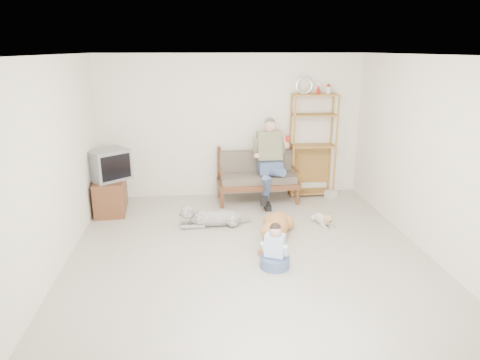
{
  "coord_description": "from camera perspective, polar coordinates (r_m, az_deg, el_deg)",
  "views": [
    {
      "loc": [
        -0.7,
        -5.3,
        2.77
      ],
      "look_at": [
        -0.03,
        1.0,
        0.82
      ],
      "focal_mm": 32.0,
      "sensor_mm": 36.0,
      "label": 1
    }
  ],
  "objects": [
    {
      "name": "ceiling",
      "position": [
        5.35,
        1.5,
        16.32
      ],
      "size": [
        5.5,
        5.5,
        0.0
      ],
      "primitive_type": "plane",
      "rotation": [
        3.14,
        0.0,
        0.0
      ],
      "color": "white",
      "rests_on": "ground"
    },
    {
      "name": "wall_left",
      "position": [
        5.78,
        -24.01,
        1.34
      ],
      "size": [
        0.0,
        5.5,
        5.5
      ],
      "primitive_type": "plane",
      "rotation": [
        1.57,
        0.0,
        1.57
      ],
      "color": "white",
      "rests_on": "ground"
    },
    {
      "name": "wall_back",
      "position": [
        8.21,
        -1.1,
        7.13
      ],
      "size": [
        5.0,
        0.0,
        5.0
      ],
      "primitive_type": "plane",
      "rotation": [
        1.57,
        0.0,
        0.0
      ],
      "color": "white",
      "rests_on": "ground"
    },
    {
      "name": "wall_outlet",
      "position": [
        8.43,
        -9.54,
        -0.19
      ],
      "size": [
        0.12,
        0.02,
        0.08
      ],
      "primitive_type": "cube",
      "color": "white",
      "rests_on": "ground"
    },
    {
      "name": "crt_tv",
      "position": [
        7.7,
        -17.09,
        1.97
      ],
      "size": [
        0.81,
        0.79,
        0.52
      ],
      "rotation": [
        0.0,
        0.0,
        -0.89
      ],
      "color": "slate",
      "rests_on": "tv_stand"
    },
    {
      "name": "etagere",
      "position": [
        8.36,
        9.67,
        4.7
      ],
      "size": [
        0.88,
        0.38,
        2.29
      ],
      "color": "#AB7935",
      "rests_on": "ground"
    },
    {
      "name": "wall_right",
      "position": [
        6.36,
        24.37,
        2.63
      ],
      "size": [
        0.0,
        5.5,
        5.5
      ],
      "primitive_type": "plane",
      "rotation": [
        1.57,
        0.0,
        -1.57
      ],
      "color": "white",
      "rests_on": "ground"
    },
    {
      "name": "shaggy_dog",
      "position": [
        6.99,
        -4.07,
        -4.98
      ],
      "size": [
        1.25,
        0.32,
        0.37
      ],
      "rotation": [
        0.0,
        0.0,
        -1.53
      ],
      "color": "white",
      "rests_on": "ground"
    },
    {
      "name": "child",
      "position": [
        5.71,
        4.67,
        -9.45
      ],
      "size": [
        0.39,
        0.39,
        0.62
      ],
      "rotation": [
        0.0,
        0.0,
        -0.43
      ],
      "color": "#4C5B8C",
      "rests_on": "ground"
    },
    {
      "name": "book_stack",
      "position": [
        8.5,
        12.0,
        -1.84
      ],
      "size": [
        0.26,
        0.23,
        0.14
      ],
      "primitive_type": "cube",
      "rotation": [
        0.0,
        0.0,
        0.4
      ],
      "color": "white",
      "rests_on": "ground"
    },
    {
      "name": "golden_retriever",
      "position": [
        6.48,
        4.65,
        -6.48
      ],
      "size": [
        0.69,
        1.46,
        0.46
      ],
      "rotation": [
        0.0,
        0.0,
        -0.33
      ],
      "color": "#C98945",
      "rests_on": "ground"
    },
    {
      "name": "tv_stand",
      "position": [
        7.9,
        -16.9,
        -1.9
      ],
      "size": [
        0.56,
        0.93,
        0.6
      ],
      "rotation": [
        0.0,
        0.0,
        0.07
      ],
      "color": "brown",
      "rests_on": "ground"
    },
    {
      "name": "loveseat",
      "position": [
        8.07,
        2.31,
        0.63
      ],
      "size": [
        1.51,
        0.73,
        0.95
      ],
      "rotation": [
        0.0,
        0.0,
        0.02
      ],
      "color": "brown",
      "rests_on": "ground"
    },
    {
      "name": "wall_front",
      "position": [
        3.01,
        8.3,
        -11.34
      ],
      "size": [
        5.0,
        0.0,
        5.0
      ],
      "primitive_type": "plane",
      "rotation": [
        -1.57,
        0.0,
        0.0
      ],
      "color": "white",
      "rests_on": "ground"
    },
    {
      "name": "terrier",
      "position": [
        7.18,
        11.02,
        -5.13
      ],
      "size": [
        0.27,
        0.6,
        0.23
      ],
      "rotation": [
        0.0,
        0.0,
        0.24
      ],
      "color": "silver",
      "rests_on": "ground"
    },
    {
      "name": "man",
      "position": [
        7.83,
        3.99,
        1.85
      ],
      "size": [
        0.59,
        0.85,
        1.38
      ],
      "color": "#4C5B8C",
      "rests_on": "loveseat"
    },
    {
      "name": "floor",
      "position": [
        6.03,
        1.3,
        -10.29
      ],
      "size": [
        5.5,
        5.5,
        0.0
      ],
      "primitive_type": "plane",
      "color": "beige",
      "rests_on": "ground"
    }
  ]
}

